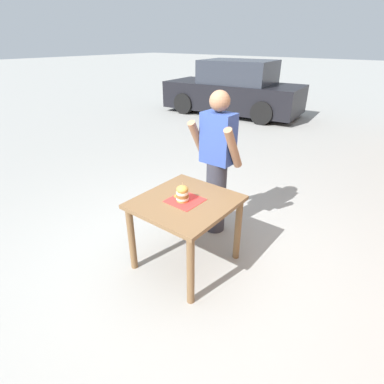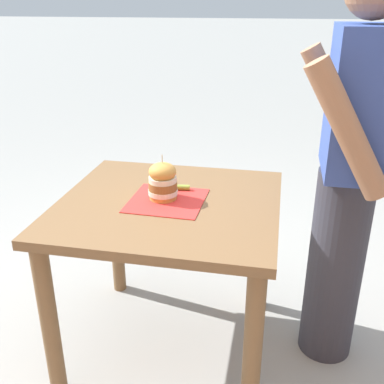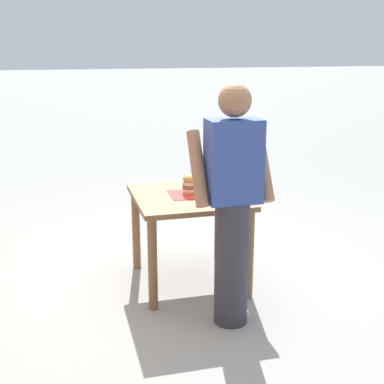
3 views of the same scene
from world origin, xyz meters
name	(u,v)px [view 1 (image 1 of 3)]	position (x,y,z in m)	size (l,w,h in m)	color
ground_plane	(186,262)	(0.00, 0.00, 0.00)	(80.00, 80.00, 0.00)	#9E9E99
patio_table	(186,212)	(0.00, 0.00, 0.62)	(0.88, 0.92, 0.76)	brown
serving_paper	(185,200)	(0.00, -0.01, 0.76)	(0.31, 0.31, 0.00)	red
sandwich	(182,193)	(-0.02, -0.03, 0.84)	(0.12, 0.12, 0.19)	gold
pickle_spear	(178,195)	(-0.12, 0.02, 0.77)	(0.02, 0.02, 0.09)	#8EA83D
diner_across_table	(217,164)	(-0.12, 0.72, 0.88)	(0.55, 0.35, 1.69)	#33333D
parked_car_near_curb	(234,90)	(-3.39, 6.53, 0.72)	(4.36, 2.18, 1.60)	black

